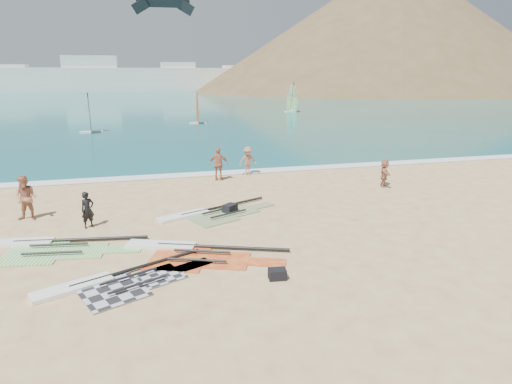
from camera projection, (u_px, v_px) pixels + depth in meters
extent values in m
plane|color=#E0C583|center=(249.00, 249.00, 15.52)|extent=(300.00, 300.00, 0.00)
cube|color=#0D515D|center=(153.00, 93.00, 138.57)|extent=(300.00, 240.00, 0.06)
cube|color=white|center=(203.00, 175.00, 26.99)|extent=(300.00, 1.20, 0.04)
cube|color=white|center=(92.00, 80.00, 149.40)|extent=(160.00, 8.00, 8.00)
cube|color=white|center=(13.00, 78.00, 143.18)|extent=(10.00, 7.00, 9.00)
cube|color=white|center=(91.00, 74.00, 148.86)|extent=(18.00, 7.00, 12.00)
cube|color=white|center=(178.00, 77.00, 156.43)|extent=(12.00, 7.00, 10.00)
cube|color=white|center=(245.00, 78.00, 162.65)|extent=(16.00, 7.00, 9.00)
cube|color=white|center=(294.00, 75.00, 167.25)|extent=(10.00, 7.00, 11.00)
cone|color=brown|center=(389.00, 91.00, 157.39)|extent=(143.00, 143.00, 45.00)
cone|color=brown|center=(452.00, 89.00, 175.23)|extent=(70.00, 70.00, 28.00)
cube|color=#242326|center=(112.00, 291.00, 12.52)|extent=(2.35, 2.45, 0.04)
cube|color=#242326|center=(160.00, 276.00, 13.44)|extent=(1.73, 1.68, 0.04)
cube|color=#242326|center=(194.00, 265.00, 14.19)|extent=(1.28, 0.99, 0.04)
cylinder|color=black|center=(140.00, 267.00, 13.89)|extent=(4.07, 1.89, 0.11)
cylinder|color=black|center=(129.00, 276.00, 13.13)|extent=(1.69, 0.81, 0.08)
cylinder|color=black|center=(138.00, 284.00, 12.63)|extent=(1.69, 0.81, 0.08)
cube|color=white|center=(73.00, 288.00, 12.64)|extent=(2.35, 1.50, 0.12)
cube|color=#4BCB21|center=(34.00, 253.00, 15.16)|extent=(2.21, 2.39, 0.04)
cube|color=#4BCB21|center=(84.00, 251.00, 15.33)|extent=(1.68, 1.59, 0.04)
cube|color=#4BCB21|center=(123.00, 249.00, 15.48)|extent=(1.36, 0.82, 0.04)
cylinder|color=black|center=(82.00, 239.00, 16.20)|extent=(4.87, 0.84, 0.12)
cylinder|color=black|center=(59.00, 245.00, 15.55)|extent=(2.02, 0.38, 0.09)
cylinder|color=black|center=(52.00, 253.00, 14.84)|extent=(2.02, 0.38, 0.09)
cube|color=white|center=(17.00, 243.00, 15.97)|extent=(2.63, 1.06, 0.12)
cube|color=orange|center=(211.00, 218.00, 18.86)|extent=(2.42, 2.52, 0.04)
cube|color=orange|center=(240.00, 211.00, 19.80)|extent=(1.78, 1.73, 0.04)
cube|color=orange|center=(262.00, 206.00, 20.56)|extent=(1.32, 1.02, 0.04)
cylinder|color=black|center=(224.00, 206.00, 20.28)|extent=(4.22, 1.90, 0.11)
cylinder|color=black|center=(220.00, 210.00, 19.50)|extent=(1.76, 0.82, 0.08)
cylinder|color=black|center=(229.00, 214.00, 18.97)|extent=(1.76, 0.82, 0.08)
cube|color=white|center=(183.00, 216.00, 19.00)|extent=(2.43, 1.53, 0.12)
cube|color=red|center=(179.00, 258.00, 14.73)|extent=(2.53, 2.65, 0.04)
cube|color=red|center=(227.00, 261.00, 14.56)|extent=(1.87, 1.81, 0.04)
cube|color=red|center=(267.00, 262.00, 14.41)|extent=(1.41, 1.04, 0.04)
cylinder|color=black|center=(223.00, 247.00, 15.48)|extent=(4.57, 1.84, 0.12)
cylinder|color=black|center=(202.00, 251.00, 14.97)|extent=(1.90, 0.79, 0.08)
cylinder|color=black|center=(197.00, 260.00, 14.27)|extent=(1.90, 0.79, 0.08)
cube|color=white|center=(161.00, 245.00, 15.73)|extent=(2.61, 1.54, 0.12)
cube|color=black|center=(230.00, 208.00, 19.57)|extent=(0.77, 0.75, 0.40)
cube|color=black|center=(277.00, 274.00, 13.26)|extent=(0.58, 0.43, 0.33)
imported|color=black|center=(88.00, 210.00, 17.55)|extent=(0.67, 0.61, 1.53)
imported|color=#B37558|center=(26.00, 198.00, 18.39)|extent=(1.10, 0.94, 1.98)
imported|color=#9F6557|center=(248.00, 161.00, 26.67)|extent=(1.19, 0.73, 1.79)
imported|color=#BA6F55|center=(219.00, 164.00, 25.29)|extent=(1.25, 0.77, 1.98)
imported|color=#B46E57|center=(384.00, 173.00, 23.90)|extent=(0.98, 1.50, 1.55)
cube|color=white|center=(91.00, 132.00, 46.04)|extent=(2.39, 0.91, 0.14)
cube|color=orange|center=(90.00, 121.00, 45.74)|extent=(0.35, 2.86, 2.55)
cube|color=orange|center=(89.00, 104.00, 45.27)|extent=(0.22, 1.61, 1.77)
cylinder|color=black|center=(89.00, 112.00, 45.47)|extent=(0.18, 0.81, 4.04)
cube|color=white|center=(198.00, 123.00, 54.39)|extent=(2.14, 0.64, 0.12)
cube|color=red|center=(198.00, 115.00, 54.11)|extent=(0.08, 2.62, 2.33)
cube|color=red|center=(197.00, 102.00, 53.68)|extent=(0.07, 1.47, 1.62)
cylinder|color=black|center=(197.00, 107.00, 53.87)|extent=(0.10, 0.74, 3.69)
cube|color=white|center=(292.00, 111.00, 70.83)|extent=(2.79, 1.54, 0.16)
cube|color=#4FA919|center=(292.00, 103.00, 70.48)|extent=(1.03, 3.15, 2.92)
cube|color=#4FA919|center=(292.00, 91.00, 69.94)|extent=(0.61, 1.78, 2.03)
cylinder|color=black|center=(292.00, 96.00, 70.18)|extent=(0.38, 0.92, 4.63)
cube|color=black|center=(163.00, 0.00, 49.60)|extent=(6.14, 1.23, 1.49)
cube|color=black|center=(140.00, 6.00, 49.32)|extent=(2.12, 0.72, 1.88)
cube|color=black|center=(186.00, 7.00, 50.24)|extent=(2.06, 0.80, 1.88)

